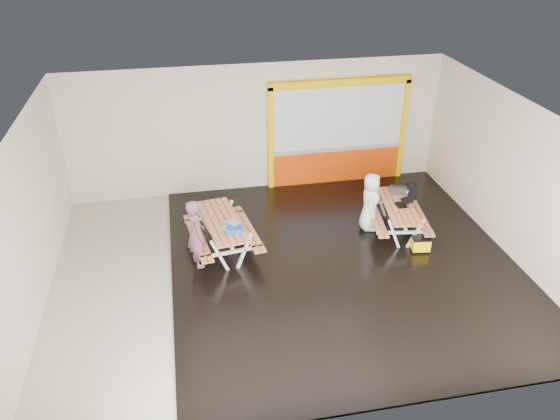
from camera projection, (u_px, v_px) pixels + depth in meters
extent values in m
cube|color=beige|center=(288.00, 270.00, 11.92)|extent=(10.00, 8.00, 0.01)
cube|color=white|center=(289.00, 117.00, 10.18)|extent=(10.00, 8.00, 0.01)
cube|color=beige|center=(258.00, 129.00, 14.47)|extent=(10.00, 0.01, 3.50)
cube|color=beige|center=(347.00, 333.00, 7.63)|extent=(10.00, 0.01, 3.50)
cube|color=beige|center=(28.00, 224.00, 10.22)|extent=(0.01, 8.00, 3.50)
cube|color=beige|center=(513.00, 178.00, 11.88)|extent=(0.01, 8.00, 3.50)
cube|color=black|center=(343.00, 262.00, 12.11)|extent=(7.50, 7.98, 0.05)
cube|color=#D13B06|center=(336.00, 166.00, 15.39)|extent=(3.60, 0.12, 1.00)
cube|color=gray|center=(337.00, 149.00, 15.13)|extent=(3.60, 0.14, 0.10)
cube|color=silver|center=(338.00, 117.00, 14.69)|extent=(3.60, 0.08, 1.72)
cube|color=#FAB800|center=(271.00, 140.00, 14.60)|extent=(0.14, 0.16, 2.90)
cube|color=#FAB800|center=(402.00, 130.00, 15.22)|extent=(0.14, 0.16, 2.90)
cube|color=#FAB800|center=(341.00, 83.00, 14.19)|extent=(3.88, 0.16, 0.20)
cube|color=#DD8554|center=(209.00, 223.00, 12.06)|extent=(0.43, 2.08, 0.04)
cube|color=#DD8554|center=(216.00, 222.00, 12.10)|extent=(0.43, 2.08, 0.04)
cube|color=#DD8554|center=(222.00, 221.00, 12.14)|extent=(0.43, 2.08, 0.04)
cube|color=#DD8554|center=(229.00, 220.00, 12.18)|extent=(0.43, 2.08, 0.04)
cube|color=#DD8554|center=(235.00, 219.00, 12.23)|extent=(0.43, 2.08, 0.04)
cube|color=white|center=(220.00, 256.00, 11.60)|extent=(0.39, 0.12, 0.83)
cube|color=white|center=(244.00, 251.00, 11.75)|extent=(0.39, 0.12, 0.83)
cube|color=white|center=(232.00, 252.00, 11.65)|extent=(1.42, 0.27, 0.06)
cube|color=white|center=(231.00, 241.00, 11.52)|extent=(0.70, 0.16, 0.06)
cube|color=white|center=(204.00, 220.00, 12.89)|extent=(0.39, 0.12, 0.83)
cube|color=white|center=(226.00, 216.00, 13.05)|extent=(0.39, 0.12, 0.83)
cube|color=white|center=(215.00, 217.00, 12.95)|extent=(1.42, 0.27, 0.06)
cube|color=white|center=(214.00, 207.00, 12.82)|extent=(0.70, 0.16, 0.06)
cube|color=white|center=(223.00, 229.00, 12.25)|extent=(0.31, 1.70, 0.06)
cube|color=#DD8554|center=(195.00, 238.00, 12.11)|extent=(0.42, 2.08, 0.04)
cube|color=#DD8554|center=(201.00, 237.00, 12.15)|extent=(0.42, 2.08, 0.04)
cube|color=#DD8554|center=(244.00, 229.00, 12.44)|extent=(0.42, 2.08, 0.04)
cube|color=#DD8554|center=(250.00, 228.00, 12.48)|extent=(0.42, 2.08, 0.04)
cube|color=#DD8554|center=(387.00, 206.00, 12.88)|extent=(0.39, 1.90, 0.04)
cube|color=#DD8554|center=(393.00, 206.00, 12.89)|extent=(0.39, 1.90, 0.04)
cube|color=#DD8554|center=(399.00, 206.00, 12.89)|extent=(0.39, 1.90, 0.04)
cube|color=#DD8554|center=(404.00, 206.00, 12.90)|extent=(0.39, 1.90, 0.04)
cube|color=#DD8554|center=(410.00, 205.00, 12.90)|extent=(0.39, 1.90, 0.04)
cube|color=white|center=(394.00, 234.00, 12.42)|extent=(0.36, 0.11, 0.76)
cube|color=white|center=(415.00, 234.00, 12.44)|extent=(0.36, 0.11, 0.76)
cube|color=white|center=(405.00, 232.00, 12.41)|extent=(1.30, 0.25, 0.06)
cube|color=white|center=(406.00, 223.00, 12.29)|extent=(0.64, 0.15, 0.06)
cube|color=white|center=(381.00, 204.00, 13.68)|extent=(0.36, 0.11, 0.76)
cube|color=white|center=(400.00, 203.00, 13.70)|extent=(0.36, 0.11, 0.76)
cube|color=white|center=(391.00, 202.00, 13.66)|extent=(1.30, 0.25, 0.06)
cube|color=white|center=(392.00, 193.00, 13.54)|extent=(0.64, 0.15, 0.06)
cube|color=white|center=(398.00, 213.00, 12.99)|extent=(0.28, 1.55, 0.06)
cube|color=#DD8554|center=(373.00, 217.00, 13.01)|extent=(0.39, 1.90, 0.04)
cube|color=#DD8554|center=(378.00, 216.00, 13.01)|extent=(0.39, 1.90, 0.04)
cube|color=#DD8554|center=(416.00, 216.00, 13.05)|extent=(0.39, 1.90, 0.04)
cube|color=#DD8554|center=(422.00, 215.00, 13.06)|extent=(0.39, 1.90, 0.04)
imported|color=#6F4558|center=(196.00, 233.00, 11.58)|extent=(0.51, 0.65, 1.57)
imported|color=white|center=(370.00, 202.00, 12.96)|extent=(0.65, 0.81, 1.43)
cube|color=silver|center=(228.00, 229.00, 11.80)|extent=(0.33, 0.38, 0.02)
cube|color=silver|center=(233.00, 222.00, 11.82)|extent=(0.32, 0.37, 0.06)
cube|color=silver|center=(233.00, 223.00, 11.82)|extent=(0.27, 0.32, 0.05)
cube|color=black|center=(401.00, 205.00, 12.86)|extent=(0.24, 0.32, 0.02)
cube|color=black|center=(407.00, 200.00, 12.83)|extent=(0.22, 0.32, 0.06)
cube|color=silver|center=(407.00, 200.00, 12.83)|extent=(0.19, 0.28, 0.05)
cube|color=blue|center=(234.00, 229.00, 11.70)|extent=(0.37, 0.29, 0.10)
cube|color=black|center=(398.00, 190.00, 13.36)|extent=(0.43, 0.31, 0.17)
cylinder|color=black|center=(399.00, 185.00, 13.30)|extent=(0.28, 0.12, 0.02)
cube|color=black|center=(410.00, 192.00, 13.67)|extent=(0.32, 0.23, 0.42)
cylinder|color=black|center=(412.00, 184.00, 13.55)|extent=(0.21, 0.21, 0.11)
cube|color=black|center=(383.00, 226.00, 13.29)|extent=(0.45, 0.35, 0.16)
cube|color=black|center=(420.00, 250.00, 12.45)|extent=(0.44, 0.32, 0.04)
cube|color=#FFCC00|center=(421.00, 244.00, 12.38)|extent=(0.42, 0.30, 0.31)
cube|color=black|center=(422.00, 238.00, 12.30)|extent=(0.44, 0.32, 0.03)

